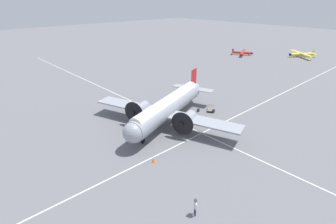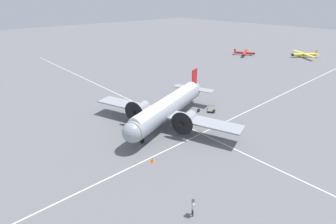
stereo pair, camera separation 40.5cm
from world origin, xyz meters
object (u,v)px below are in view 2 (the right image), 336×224
object	(u,v)px
airliner_main	(167,108)
baggage_cart	(211,109)
suitcase_upright_spare	(214,111)
traffic_cone	(152,160)
crew_foreground	(193,206)
suitcase_near_door	(199,110)
light_aircraft_taxiing	(304,54)
light_aircraft_distant	(245,53)

from	to	relation	value
airliner_main	baggage_cart	xyz separation A→B (m)	(-8.65, 1.12, -2.32)
suitcase_upright_spare	traffic_cone	bearing A→B (deg)	14.21
airliner_main	baggage_cart	distance (m)	9.02
crew_foreground	suitcase_near_door	bearing A→B (deg)	-15.41
suitcase_near_door	light_aircraft_taxiing	world-z (taller)	light_aircraft_taxiing
suitcase_near_door	light_aircraft_distant	bearing A→B (deg)	-155.36
light_aircraft_distant	traffic_cone	xyz separation A→B (m)	(58.74, 26.30, -0.50)
suitcase_near_door	suitcase_upright_spare	bearing A→B (deg)	127.29
baggage_cart	light_aircraft_distant	world-z (taller)	light_aircraft_distant
suitcase_upright_spare	light_aircraft_taxiing	size ratio (longest dim) A/B	0.06
crew_foreground	light_aircraft_taxiing	bearing A→B (deg)	-39.86
baggage_cart	light_aircraft_taxiing	bearing A→B (deg)	151.50
crew_foreground	baggage_cart	xyz separation A→B (m)	(-18.61, -13.37, -0.76)
crew_foreground	suitcase_upright_spare	size ratio (longest dim) A/B	2.79
baggage_cart	crew_foreground	bearing A→B (deg)	-0.74
light_aircraft_distant	traffic_cone	world-z (taller)	light_aircraft_distant
baggage_cart	light_aircraft_taxiing	distance (m)	53.75
airliner_main	light_aircraft_distant	world-z (taller)	airliner_main
baggage_cart	suitcase_upright_spare	bearing A→B (deg)	29.21
light_aircraft_taxiing	baggage_cart	bearing A→B (deg)	43.93
crew_foreground	suitcase_near_door	world-z (taller)	crew_foreground
crew_foreground	traffic_cone	size ratio (longest dim) A/B	2.87
suitcase_near_door	airliner_main	bearing A→B (deg)	-1.59
light_aircraft_taxiing	airliner_main	bearing A→B (deg)	41.81
airliner_main	light_aircraft_taxiing	xyz separation A→B (m)	(-61.88, -6.30, -1.73)
traffic_cone	suitcase_upright_spare	bearing A→B (deg)	-165.79
light_aircraft_distant	light_aircraft_taxiing	bearing A→B (deg)	10.87
crew_foreground	suitcase_upright_spare	distance (m)	21.99
crew_foreground	light_aircraft_taxiing	world-z (taller)	light_aircraft_taxiing
suitcase_near_door	traffic_cone	distance (m)	15.47
crew_foreground	baggage_cart	world-z (taller)	crew_foreground
airliner_main	suitcase_near_door	bearing A→B (deg)	159.45
suitcase_near_door	light_aircraft_distant	distance (m)	48.90
suitcase_upright_spare	baggage_cart	bearing A→B (deg)	-114.36
traffic_cone	crew_foreground	bearing A→B (deg)	74.04
suitcase_upright_spare	traffic_cone	size ratio (longest dim) A/B	1.03
suitcase_near_door	suitcase_upright_spare	xyz separation A→B (m)	(-1.47, 1.93, 0.01)
airliner_main	traffic_cone	size ratio (longest dim) A/B	37.94
crew_foreground	airliner_main	bearing A→B (deg)	-0.50
light_aircraft_taxiing	traffic_cone	size ratio (longest dim) A/B	16.71
suitcase_upright_spare	light_aircraft_distant	distance (m)	48.43
suitcase_upright_spare	light_aircraft_distant	size ratio (longest dim) A/B	0.07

